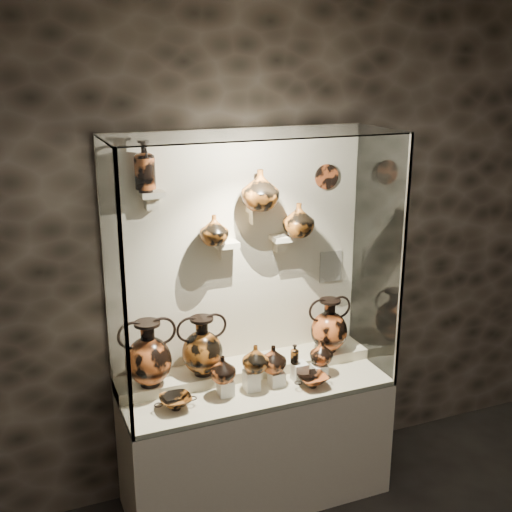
% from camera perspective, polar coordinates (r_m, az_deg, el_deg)
% --- Properties ---
extents(wall_back, '(5.00, 0.02, 3.20)m').
position_cam_1_polar(wall_back, '(4.11, -1.70, 0.15)').
color(wall_back, black).
rests_on(wall_back, ground).
extents(plinth, '(1.70, 0.60, 0.80)m').
position_cam_1_polar(plinth, '(4.35, -0.02, -16.33)').
color(plinth, beige).
rests_on(plinth, floor).
extents(front_tier, '(1.68, 0.58, 0.03)m').
position_cam_1_polar(front_tier, '(4.14, -0.02, -11.53)').
color(front_tier, beige).
rests_on(front_tier, plinth).
extents(rear_tier, '(1.70, 0.25, 0.10)m').
position_cam_1_polar(rear_tier, '(4.26, -0.92, -10.07)').
color(rear_tier, beige).
rests_on(rear_tier, plinth).
extents(back_panel, '(1.70, 0.03, 1.60)m').
position_cam_1_polar(back_panel, '(4.10, -1.68, 0.13)').
color(back_panel, beige).
rests_on(back_panel, plinth).
extents(glass_front, '(1.70, 0.01, 1.60)m').
position_cam_1_polar(glass_front, '(3.57, 1.78, -2.51)').
color(glass_front, white).
rests_on(glass_front, plinth).
extents(glass_left, '(0.01, 0.60, 1.60)m').
position_cam_1_polar(glass_left, '(3.61, -12.57, -2.69)').
color(glass_left, white).
rests_on(glass_left, plinth).
extents(glass_right, '(0.01, 0.60, 1.60)m').
position_cam_1_polar(glass_right, '(4.20, 10.73, 0.24)').
color(glass_right, white).
rests_on(glass_right, plinth).
extents(glass_top, '(1.70, 0.60, 0.01)m').
position_cam_1_polar(glass_top, '(3.66, -0.02, 10.80)').
color(glass_top, white).
rests_on(glass_top, back_panel).
extents(frame_post_left, '(0.02, 0.02, 1.60)m').
position_cam_1_polar(frame_post_left, '(3.34, -11.60, -4.25)').
color(frame_post_left, gray).
rests_on(frame_post_left, plinth).
extents(frame_post_right, '(0.02, 0.02, 1.60)m').
position_cam_1_polar(frame_post_right, '(3.97, 12.90, -0.89)').
color(frame_post_right, gray).
rests_on(frame_post_right, plinth).
extents(pedestal_a, '(0.09, 0.09, 0.10)m').
position_cam_1_polar(pedestal_a, '(4.00, -2.72, -11.58)').
color(pedestal_a, silver).
rests_on(pedestal_a, front_tier).
extents(pedestal_b, '(0.09, 0.09, 0.13)m').
position_cam_1_polar(pedestal_b, '(4.04, -0.41, -10.97)').
color(pedestal_b, silver).
rests_on(pedestal_b, front_tier).
extents(pedestal_c, '(0.09, 0.09, 0.09)m').
position_cam_1_polar(pedestal_c, '(4.11, 1.83, -10.79)').
color(pedestal_c, silver).
rests_on(pedestal_c, front_tier).
extents(pedestal_d, '(0.09, 0.09, 0.12)m').
position_cam_1_polar(pedestal_d, '(4.16, 3.88, -10.20)').
color(pedestal_d, silver).
rests_on(pedestal_d, front_tier).
extents(pedestal_e, '(0.09, 0.09, 0.08)m').
position_cam_1_polar(pedestal_e, '(4.23, 5.60, -10.09)').
color(pedestal_e, silver).
rests_on(pedestal_e, front_tier).
extents(bracket_ul, '(0.14, 0.12, 0.04)m').
position_cam_1_polar(bracket_ul, '(3.77, -9.21, 5.45)').
color(bracket_ul, beige).
rests_on(bracket_ul, back_panel).
extents(bracket_ca, '(0.14, 0.12, 0.04)m').
position_cam_1_polar(bracket_ca, '(3.98, -2.66, 1.06)').
color(bracket_ca, beige).
rests_on(bracket_ca, back_panel).
extents(bracket_cb, '(0.10, 0.12, 0.04)m').
position_cam_1_polar(bracket_cb, '(4.00, 0.01, 4.12)').
color(bracket_cb, beige).
rests_on(bracket_cb, back_panel).
extents(bracket_cc, '(0.14, 0.12, 0.04)m').
position_cam_1_polar(bracket_cc, '(4.11, 2.34, 1.61)').
color(bracket_cc, beige).
rests_on(bracket_cc, back_panel).
extents(amphora_left, '(0.39, 0.39, 0.42)m').
position_cam_1_polar(amphora_left, '(3.94, -9.54, -8.52)').
color(amphora_left, '#B85323').
rests_on(amphora_left, rear_tier).
extents(amphora_mid, '(0.41, 0.41, 0.39)m').
position_cam_1_polar(amphora_mid, '(4.04, -4.81, -7.95)').
color(amphora_mid, '#96511A').
rests_on(amphora_mid, rear_tier).
extents(amphora_right, '(0.35, 0.35, 0.37)m').
position_cam_1_polar(amphora_right, '(4.37, 6.51, -6.10)').
color(amphora_right, '#B85323').
rests_on(amphora_right, rear_tier).
extents(jug_a, '(0.20, 0.20, 0.17)m').
position_cam_1_polar(jug_a, '(3.92, -2.99, -9.99)').
color(jug_a, '#B85323').
rests_on(jug_a, pedestal_a).
extents(jug_b, '(0.22, 0.22, 0.17)m').
position_cam_1_polar(jug_b, '(3.97, -0.06, -9.08)').
color(jug_b, '#96511A').
rests_on(jug_b, pedestal_b).
extents(jug_c, '(0.18, 0.18, 0.18)m').
position_cam_1_polar(jug_c, '(4.05, 1.52, -9.11)').
color(jug_c, '#B85323').
rests_on(jug_c, pedestal_c).
extents(jug_e, '(0.18, 0.18, 0.16)m').
position_cam_1_polar(jug_e, '(4.20, 5.83, -8.50)').
color(jug_e, '#B85323').
rests_on(jug_e, pedestal_e).
extents(lekythos_small, '(0.08, 0.08, 0.15)m').
position_cam_1_polar(lekythos_small, '(4.09, 3.43, -8.62)').
color(lekythos_small, '#96511A').
rests_on(lekythos_small, pedestal_d).
extents(kylix_left, '(0.25, 0.21, 0.10)m').
position_cam_1_polar(kylix_left, '(3.88, -7.17, -12.70)').
color(kylix_left, '#96511A').
rests_on(kylix_left, front_tier).
extents(kylix_right, '(0.28, 0.26, 0.09)m').
position_cam_1_polar(kylix_right, '(4.10, 5.04, -10.90)').
color(kylix_right, '#B85323').
rests_on(kylix_right, front_tier).
extents(lekythos_tall, '(0.15, 0.15, 0.33)m').
position_cam_1_polar(lekythos_tall, '(3.72, -9.89, 8.08)').
color(lekythos_tall, '#B85323').
rests_on(lekythos_tall, bracket_ul).
extents(ovoid_vase_a, '(0.22, 0.22, 0.19)m').
position_cam_1_polar(ovoid_vase_a, '(3.88, -3.75, 2.34)').
color(ovoid_vase_a, '#96511A').
rests_on(ovoid_vase_a, bracket_ca).
extents(ovoid_vase_b, '(0.29, 0.29, 0.25)m').
position_cam_1_polar(ovoid_vase_b, '(3.90, 0.36, 5.92)').
color(ovoid_vase_b, '#96511A').
rests_on(ovoid_vase_b, bracket_cb).
extents(ovoid_vase_c, '(0.22, 0.22, 0.21)m').
position_cam_1_polar(ovoid_vase_c, '(4.07, 3.80, 3.24)').
color(ovoid_vase_c, '#96511A').
rests_on(ovoid_vase_c, bracket_cc).
extents(wall_plate, '(0.16, 0.02, 0.16)m').
position_cam_1_polar(wall_plate, '(4.22, 6.29, 7.02)').
color(wall_plate, '#B64E24').
rests_on(wall_plate, back_panel).
extents(info_placard, '(0.16, 0.01, 0.22)m').
position_cam_1_polar(info_placard, '(4.40, 6.63, -0.93)').
color(info_placard, beige).
rests_on(info_placard, back_panel).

